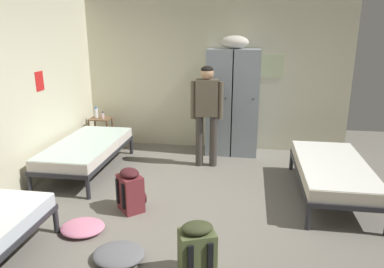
{
  "coord_description": "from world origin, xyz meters",
  "views": [
    {
      "loc": [
        0.67,
        -3.98,
        2.21
      ],
      "look_at": [
        0.0,
        0.27,
        0.95
      ],
      "focal_mm": 34.32,
      "sensor_mm": 36.0,
      "label": 1
    }
  ],
  "objects_px": {
    "lotion_bottle": "(103,116)",
    "clothes_pile_pink": "(83,227)",
    "shelf_unit": "(101,130)",
    "backpack_olive": "(197,251)",
    "person_traveler": "(207,107)",
    "locker_bank": "(233,100)",
    "clothes_pile_grey": "(119,254)",
    "bed_right": "(332,170)",
    "backpack_maroon": "(131,191)",
    "bed_left_rear": "(86,149)",
    "water_bottle": "(96,113)"
  },
  "relations": [
    {
      "from": "backpack_maroon",
      "to": "bed_left_rear",
      "type": "bearing_deg",
      "value": 134.18
    },
    {
      "from": "bed_left_rear",
      "to": "clothes_pile_pink",
      "type": "relative_size",
      "value": 3.83
    },
    {
      "from": "backpack_maroon",
      "to": "clothes_pile_grey",
      "type": "relative_size",
      "value": 1.06
    },
    {
      "from": "bed_left_rear",
      "to": "lotion_bottle",
      "type": "distance_m",
      "value": 1.19
    },
    {
      "from": "bed_left_rear",
      "to": "person_traveler",
      "type": "height_order",
      "value": "person_traveler"
    },
    {
      "from": "backpack_olive",
      "to": "clothes_pile_pink",
      "type": "bearing_deg",
      "value": 158.14
    },
    {
      "from": "lotion_bottle",
      "to": "clothes_pile_grey",
      "type": "bearing_deg",
      "value": -66.05
    },
    {
      "from": "lotion_bottle",
      "to": "clothes_pile_pink",
      "type": "height_order",
      "value": "lotion_bottle"
    },
    {
      "from": "backpack_olive",
      "to": "clothes_pile_pink",
      "type": "relative_size",
      "value": 1.11
    },
    {
      "from": "shelf_unit",
      "to": "backpack_olive",
      "type": "xyz_separation_m",
      "value": [
        2.32,
        -3.44,
        -0.09
      ]
    },
    {
      "from": "locker_bank",
      "to": "backpack_maroon",
      "type": "bearing_deg",
      "value": -114.98
    },
    {
      "from": "bed_left_rear",
      "to": "clothes_pile_pink",
      "type": "height_order",
      "value": "bed_left_rear"
    },
    {
      "from": "shelf_unit",
      "to": "clothes_pile_pink",
      "type": "relative_size",
      "value": 1.15
    },
    {
      "from": "bed_right",
      "to": "backpack_maroon",
      "type": "height_order",
      "value": "backpack_maroon"
    },
    {
      "from": "clothes_pile_pink",
      "to": "clothes_pile_grey",
      "type": "bearing_deg",
      "value": -36.71
    },
    {
      "from": "bed_right",
      "to": "backpack_olive",
      "type": "xyz_separation_m",
      "value": [
        -1.54,
        -1.91,
        -0.12
      ]
    },
    {
      "from": "locker_bank",
      "to": "bed_right",
      "type": "bearing_deg",
      "value": -48.64
    },
    {
      "from": "bed_left_rear",
      "to": "bed_right",
      "type": "bearing_deg",
      "value": -5.34
    },
    {
      "from": "locker_bank",
      "to": "clothes_pile_grey",
      "type": "relative_size",
      "value": 4.0
    },
    {
      "from": "shelf_unit",
      "to": "clothes_pile_grey",
      "type": "xyz_separation_m",
      "value": [
        1.53,
        -3.32,
        -0.29
      ]
    },
    {
      "from": "shelf_unit",
      "to": "water_bottle",
      "type": "bearing_deg",
      "value": 165.96
    },
    {
      "from": "water_bottle",
      "to": "lotion_bottle",
      "type": "distance_m",
      "value": 0.17
    },
    {
      "from": "clothes_pile_grey",
      "to": "person_traveler",
      "type": "bearing_deg",
      "value": 78.49
    },
    {
      "from": "locker_bank",
      "to": "lotion_bottle",
      "type": "relative_size",
      "value": 14.99
    },
    {
      "from": "backpack_olive",
      "to": "locker_bank",
      "type": "bearing_deg",
      "value": 87.94
    },
    {
      "from": "locker_bank",
      "to": "lotion_bottle",
      "type": "height_order",
      "value": "locker_bank"
    },
    {
      "from": "bed_right",
      "to": "clothes_pile_pink",
      "type": "xyz_separation_m",
      "value": [
        -2.92,
        -1.36,
        -0.33
      ]
    },
    {
      "from": "lotion_bottle",
      "to": "clothes_pile_grey",
      "type": "relative_size",
      "value": 0.27
    },
    {
      "from": "clothes_pile_grey",
      "to": "water_bottle",
      "type": "bearing_deg",
      "value": 115.7
    },
    {
      "from": "shelf_unit",
      "to": "bed_left_rear",
      "type": "distance_m",
      "value": 1.22
    },
    {
      "from": "shelf_unit",
      "to": "bed_right",
      "type": "relative_size",
      "value": 0.3
    },
    {
      "from": "locker_bank",
      "to": "person_traveler",
      "type": "xyz_separation_m",
      "value": [
        -0.37,
        -0.72,
        0.02
      ]
    },
    {
      "from": "locker_bank",
      "to": "clothes_pile_pink",
      "type": "xyz_separation_m",
      "value": [
        -1.5,
        -2.97,
        -0.92
      ]
    },
    {
      "from": "lotion_bottle",
      "to": "backpack_olive",
      "type": "relative_size",
      "value": 0.25
    },
    {
      "from": "water_bottle",
      "to": "clothes_pile_grey",
      "type": "distance_m",
      "value": 3.75
    },
    {
      "from": "clothes_pile_pink",
      "to": "clothes_pile_grey",
      "type": "relative_size",
      "value": 0.96
    },
    {
      "from": "bed_right",
      "to": "lotion_bottle",
      "type": "xyz_separation_m",
      "value": [
        -3.8,
        1.49,
        0.25
      ]
    },
    {
      "from": "shelf_unit",
      "to": "bed_left_rear",
      "type": "bearing_deg",
      "value": -78.12
    },
    {
      "from": "shelf_unit",
      "to": "backpack_maroon",
      "type": "relative_size",
      "value": 1.04
    },
    {
      "from": "lotion_bottle",
      "to": "shelf_unit",
      "type": "bearing_deg",
      "value": 150.26
    },
    {
      "from": "backpack_olive",
      "to": "backpack_maroon",
      "type": "bearing_deg",
      "value": 131.08
    },
    {
      "from": "person_traveler",
      "to": "locker_bank",
      "type": "bearing_deg",
      "value": 62.45
    },
    {
      "from": "bed_right",
      "to": "backpack_maroon",
      "type": "distance_m",
      "value": 2.65
    },
    {
      "from": "bed_right",
      "to": "person_traveler",
      "type": "bearing_deg",
      "value": 153.54
    },
    {
      "from": "lotion_bottle",
      "to": "backpack_maroon",
      "type": "height_order",
      "value": "lotion_bottle"
    },
    {
      "from": "backpack_olive",
      "to": "clothes_pile_grey",
      "type": "relative_size",
      "value": 1.06
    },
    {
      "from": "bed_right",
      "to": "backpack_olive",
      "type": "height_order",
      "value": "backpack_olive"
    },
    {
      "from": "bed_left_rear",
      "to": "clothes_pile_grey",
      "type": "relative_size",
      "value": 3.67
    },
    {
      "from": "person_traveler",
      "to": "lotion_bottle",
      "type": "xyz_separation_m",
      "value": [
        -2.0,
        0.59,
        -0.35
      ]
    },
    {
      "from": "backpack_maroon",
      "to": "lotion_bottle",
      "type": "bearing_deg",
      "value": 119.18
    }
  ]
}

